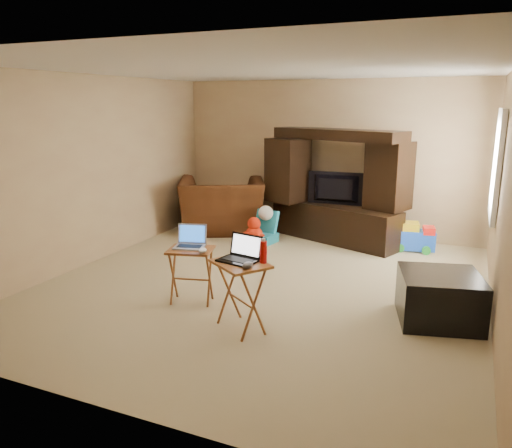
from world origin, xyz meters
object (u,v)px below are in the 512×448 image
at_px(mouse_left, 203,250).
at_px(water_bottle, 263,252).
at_px(tray_table_left, 191,276).
at_px(mouse_right, 248,265).
at_px(laptop_left, 189,237).
at_px(television, 335,189).
at_px(ottoman, 439,298).
at_px(entertainment_center, 336,186).
at_px(laptop_right, 237,249).
at_px(push_toy, 415,236).
at_px(recliner, 222,205).
at_px(plush_toy, 254,230).
at_px(child_rocker, 263,227).
at_px(tray_table_right, 241,296).

relative_size(mouse_left, water_bottle, 0.59).
height_order(tray_table_left, mouse_right, mouse_right).
height_order(tray_table_left, laptop_left, laptop_left).
distance_m(television, laptop_left, 3.12).
relative_size(ottoman, mouse_right, 5.54).
relative_size(entertainment_center, mouse_right, 15.57).
bearing_deg(laptop_right, push_toy, 80.48).
bearing_deg(ottoman, entertainment_center, 124.56).
xyz_separation_m(push_toy, ottoman, (0.50, -2.47, 0.03)).
bearing_deg(recliner, laptop_right, 92.84).
distance_m(mouse_left, water_bottle, 0.84).
xyz_separation_m(recliner, laptop_right, (1.87, -3.29, 0.35)).
bearing_deg(plush_toy, recliner, 148.49).
bearing_deg(ottoman, child_rocker, 144.17).
relative_size(entertainment_center, laptop_right, 6.04).
relative_size(entertainment_center, push_toy, 3.74).
relative_size(tray_table_left, mouse_right, 4.44).
bearing_deg(laptop_left, tray_table_left, -60.13).
xyz_separation_m(child_rocker, mouse_left, (0.41, -2.61, 0.38)).
bearing_deg(child_rocker, mouse_right, -59.24).
distance_m(tray_table_left, water_bottle, 1.13).
distance_m(entertainment_center, ottoman, 3.12).
bearing_deg(tray_table_right, plush_toy, 145.41).
distance_m(television, mouse_left, 3.17).
height_order(recliner, tray_table_right, recliner).
distance_m(tray_table_right, water_bottle, 0.49).
distance_m(recliner, plush_toy, 0.98).
bearing_deg(push_toy, tray_table_left, -133.88).
distance_m(television, laptop_right, 3.41).
height_order(entertainment_center, mouse_left, entertainment_center).
distance_m(push_toy, ottoman, 2.52).
height_order(laptop_right, mouse_right, laptop_right).
distance_m(push_toy, laptop_right, 3.69).
bearing_deg(water_bottle, child_rocker, 112.78).
height_order(mouse_right, water_bottle, water_bottle).
distance_m(recliner, laptop_left, 3.10).
relative_size(television, push_toy, 1.55).
bearing_deg(recliner, entertainment_center, 158.38).
distance_m(entertainment_center, plush_toy, 1.44).
bearing_deg(child_rocker, television, 37.12).
bearing_deg(plush_toy, child_rocker, 51.68).
xyz_separation_m(entertainment_center, ottoman, (1.73, -2.52, -0.63)).
bearing_deg(water_bottle, entertainment_center, 93.38).
height_order(mouse_left, water_bottle, water_bottle).
xyz_separation_m(entertainment_center, water_bottle, (0.20, -3.40, -0.09)).
relative_size(recliner, mouse_right, 10.04).
bearing_deg(push_toy, recliner, 171.91).
relative_size(entertainment_center, ottoman, 2.81).
relative_size(tray_table_left, tray_table_right, 0.90).
relative_size(push_toy, laptop_right, 1.62).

